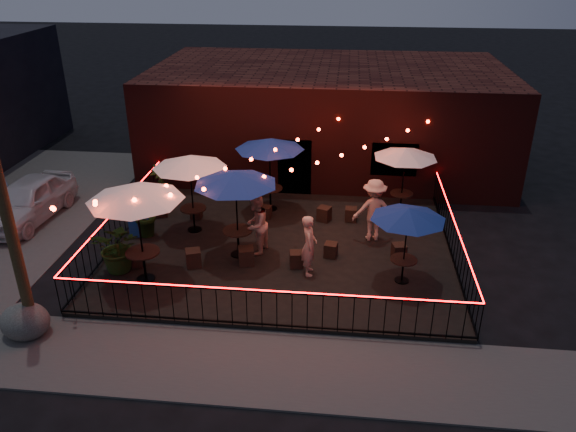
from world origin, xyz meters
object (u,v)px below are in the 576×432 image
Objects in this scene: cafe_table_0 at (135,194)px; cafe_table_5 at (406,154)px; cafe_table_4 at (408,215)px; cooler at (139,221)px; cafe_table_2 at (235,179)px; boulder at (25,321)px; cafe_table_3 at (270,145)px; cafe_table_1 at (189,163)px.

cafe_table_5 is (7.18, 5.02, -0.40)m from cafe_table_0.
cafe_table_4 is 2.55× the size of cooler.
cafe_table_2 is 6.00m from cafe_table_5.
cafe_table_2 is at bearing 43.41° from boulder.
cafe_table_5 reaches higher than cafe_table_4.
cafe_table_3 is 4.82m from cooler.
cafe_table_2 is (2.26, 1.59, -0.13)m from cafe_table_0.
cooler is at bearing 163.93° from cafe_table_2.
boulder is (-4.31, -4.07, -2.14)m from cafe_table_2.
cooler is at bearing -164.08° from cafe_table_1.
cafe_table_2 is 1.28× the size of cafe_table_4.
cafe_table_2 reaches higher than cooler.
cafe_table_3 is 5.90m from cafe_table_4.
cafe_table_0 reaches higher than cafe_table_2.
cooler is at bearing 78.71° from boulder.
cafe_table_0 is 3.00× the size of boulder.
boulder is (-8.96, -3.14, -1.73)m from cafe_table_4.
cafe_table_3 reaches higher than cafe_table_1.
cafe_table_1 is 6.41m from boulder.
cafe_table_0 is 3.94m from boulder.
cafe_table_4 is (6.34, -2.35, -0.29)m from cafe_table_1.
cafe_table_3 is at bearing -177.63° from cafe_table_5.
cafe_table_2 is 2.83× the size of boulder.
cafe_table_0 is at bearing -83.44° from cooler.
cafe_table_4 is at bearing -29.09° from cooler.
cafe_table_3 is 9.00m from boulder.
cafe_table_5 reaches higher than cooler.
cooler is at bearing -148.94° from cafe_table_3.
cafe_table_0 is 3.07m from cafe_table_1.
cafe_table_3 is (2.77, 4.84, -0.20)m from cafe_table_0.
cafe_table_4 is 0.81× the size of cafe_table_5.
cafe_table_5 is at bearing 34.86° from cafe_table_2.
cafe_table_4 reaches higher than cooler.
cafe_table_2 reaches higher than cafe_table_3.
cafe_table_4 is (4.15, -4.18, -0.33)m from cafe_table_3.
boulder is (-1.00, -5.03, -0.20)m from cooler.
cafe_table_3 is at bearing 60.25° from cafe_table_0.
cafe_table_0 reaches higher than cafe_table_3.
cafe_table_0 is at bearing 50.48° from boulder.
cafe_table_3 reaches higher than boulder.
cafe_table_5 is at bearing 16.97° from cafe_table_1.
boulder is (-4.81, -7.32, -2.06)m from cafe_table_3.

